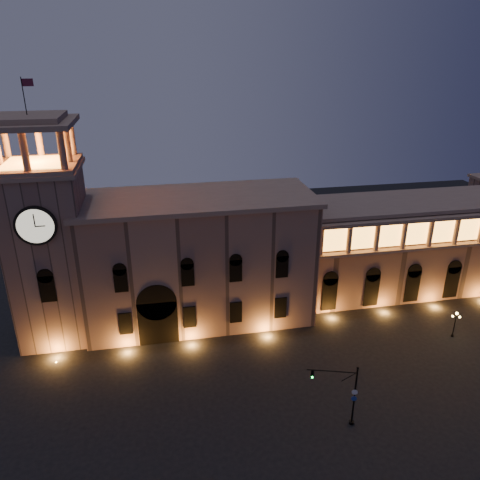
{
  "coord_description": "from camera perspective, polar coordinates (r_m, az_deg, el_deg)",
  "views": [
    {
      "loc": [
        -7.46,
        -35.57,
        35.46
      ],
      "look_at": [
        2.56,
        16.0,
        13.59
      ],
      "focal_mm": 35.0,
      "sensor_mm": 36.0,
      "label": 1
    }
  ],
  "objects": [
    {
      "name": "ground",
      "position": [
        50.77,
        0.66,
        -21.7
      ],
      "size": [
        160.0,
        160.0,
        0.0
      ],
      "primitive_type": "plane",
      "color": "black",
      "rests_on": "ground"
    },
    {
      "name": "government_building",
      "position": [
        63.62,
        -5.13,
        -2.3
      ],
      "size": [
        30.8,
        12.8,
        17.6
      ],
      "color": "#846256",
      "rests_on": "ground"
    },
    {
      "name": "clock_tower",
      "position": [
        62.41,
        -22.21,
        -0.76
      ],
      "size": [
        9.8,
        9.8,
        32.4
      ],
      "color": "#846256",
      "rests_on": "ground"
    },
    {
      "name": "colonnade_wing",
      "position": [
        76.73,
        20.92,
        -0.47
      ],
      "size": [
        40.6,
        11.5,
        14.5
      ],
      "color": "#7F5D51",
      "rests_on": "ground"
    },
    {
      "name": "traffic_light",
      "position": [
        49.69,
        12.78,
        -17.83
      ],
      "size": [
        4.93,
        1.75,
        7.03
      ],
      "rotation": [
        0.0,
        0.0,
        -0.3
      ],
      "color": "black",
      "rests_on": "ground"
    },
    {
      "name": "street_lamp_near",
      "position": [
        67.85,
        24.74,
        -9.07
      ],
      "size": [
        1.19,
        0.62,
        3.68
      ],
      "rotation": [
        0.0,
        0.0,
        -0.42
      ],
      "color": "black",
      "rests_on": "ground"
    }
  ]
}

